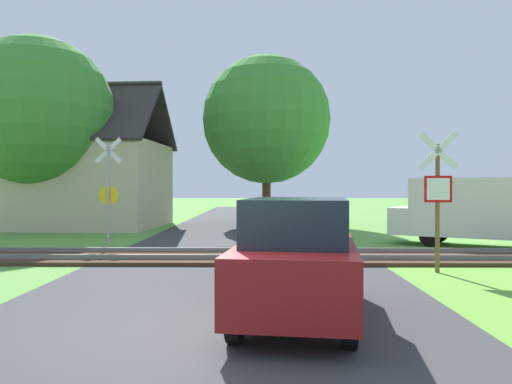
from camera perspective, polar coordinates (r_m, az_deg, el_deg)
The scene contains 10 objects.
ground_plane at distance 6.90m, azimuth -5.04°, elevation -15.80°, with size 160.00×160.00×0.00m, color #5B933D.
road_asphalt at distance 8.83m, azimuth -3.73°, elevation -12.13°, with size 7.34×80.00×0.01m, color #38383A.
rail_track at distance 13.54m, azimuth -2.18°, elevation -7.44°, with size 60.00×2.60×0.22m.
stop_sign_near at distance 11.99m, azimuth 20.06°, elevation -0.12°, with size 0.87×0.20×3.21m.
crossing_sign_far at distance 17.16m, azimuth -16.53°, elevation 0.63°, with size 0.87×0.18×3.59m.
house at distance 25.81m, azimuth -20.21°, elevation 1.19°, with size 9.20×7.07×7.01m.
tree_center at distance 26.45m, azimuth 1.20°, elevation 8.24°, with size 6.72×6.72×8.84m.
tree_left at distance 24.36m, azimuth -23.68°, elevation 8.36°, with size 6.65×6.65×8.60m.
mail_truck at distance 17.75m, azimuth 23.73°, elevation -1.75°, with size 5.19×3.99×2.24m.
parked_car at distance 7.49m, azimuth 4.80°, elevation -7.50°, with size 2.15×4.18×1.78m.
Camera 1 is at (0.65, -6.59, 1.95)m, focal length 35.00 mm.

